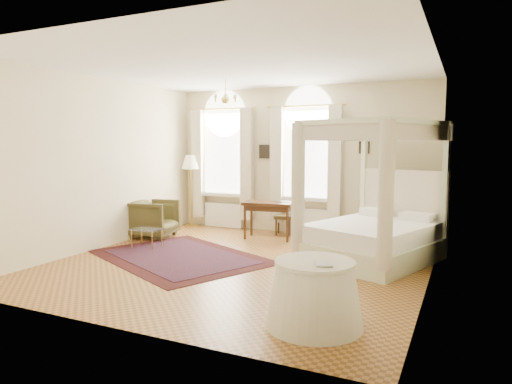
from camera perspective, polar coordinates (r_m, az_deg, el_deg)
ground at (r=7.83m, az=-2.16°, el=-8.96°), size 6.00×6.00×0.00m
room_walls at (r=7.57m, az=-2.22°, el=5.69°), size 6.00×6.00×6.00m
window_left at (r=11.01m, az=-4.15°, el=3.21°), size 1.62×0.27×3.29m
window_right at (r=10.15m, az=6.26°, el=2.96°), size 1.62×0.27×3.29m
chandelier at (r=9.09m, az=-3.85°, el=11.58°), size 0.51×0.45×0.50m
wall_pictures at (r=10.27m, az=5.87°, el=5.24°), size 2.54×0.03×0.39m
canopy_bed at (r=8.14m, az=14.22°, el=-4.62°), size 2.43×2.68×2.41m
nightstand at (r=9.66m, az=17.63°, el=-4.61°), size 0.48×0.45×0.58m
nightstand_lamp at (r=9.65m, az=18.32°, el=-1.31°), size 0.27×0.27×0.40m
writing_desk at (r=9.72m, az=1.61°, el=-1.92°), size 1.12×0.67×0.80m
laptop at (r=9.72m, az=3.32°, el=-1.16°), size 0.39×0.33×0.03m
stool at (r=10.21m, az=3.49°, el=-3.28°), size 0.46×0.46×0.45m
armchair at (r=10.17m, az=-12.67°, el=-3.27°), size 1.03×1.00×0.82m
coffee_table at (r=9.16m, az=-13.52°, el=-4.74°), size 0.57×0.41×0.38m
floor_lamp at (r=11.28m, az=-8.14°, el=3.25°), size 0.45×0.45×1.75m
oriental_rug at (r=8.39m, az=-9.49°, el=-7.97°), size 3.77×3.35×0.01m
side_table at (r=5.22m, az=7.32°, el=-12.52°), size 1.09×1.09×0.74m
book at (r=4.94m, az=7.41°, el=-8.89°), size 0.26×0.29×0.02m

